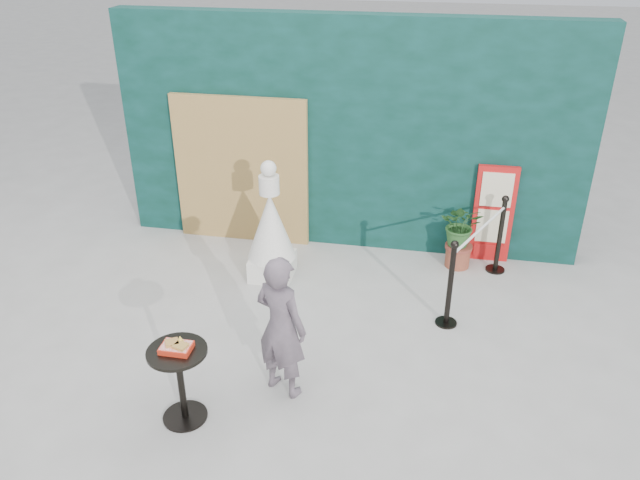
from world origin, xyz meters
The scene contains 10 objects.
ground centered at (0.00, 0.00, 0.00)m, with size 60.00×60.00×0.00m, color #ADAAA5.
back_wall centered at (0.00, 3.15, 1.50)m, with size 6.00×0.30×3.00m, color black.
bamboo_fence centered at (-1.40, 2.94, 1.00)m, with size 1.80×0.08×2.00m, color tan.
woman centered at (-0.13, 0.00, 0.72)m, with size 0.52×0.34×1.44m, color #685964.
menu_board centered at (1.90, 2.95, 0.65)m, with size 0.50×0.07×1.30m.
statue centered at (-0.76, 2.02, 0.62)m, with size 0.60×0.60×1.53m.
cafe_table centered at (-0.90, -0.54, 0.50)m, with size 0.52×0.52×0.75m.
food_basket centered at (-0.90, -0.54, 0.79)m, with size 0.26×0.19×0.11m.
planter centered at (1.51, 2.70, 0.50)m, with size 0.51×0.44×0.87m.
stanchion_barrier centered at (1.69, 2.03, 0.49)m, with size 0.84×1.54×1.03m.
Camera 1 is at (1.09, -4.47, 4.03)m, focal length 35.00 mm.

